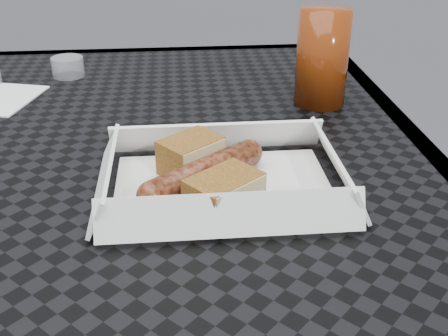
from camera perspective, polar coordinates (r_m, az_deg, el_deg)
name	(u,v)px	position (r m, az deg, el deg)	size (l,w,h in m)	color
patio_table	(106,195)	(0.73, -11.91, -2.68)	(0.80, 0.80, 0.74)	black
food_tray	(223,187)	(0.58, -0.09, -1.99)	(0.22, 0.15, 0.00)	white
bratwurst	(204,173)	(0.57, -2.08, -0.51)	(0.13, 0.11, 0.03)	brown
bread_near	(191,156)	(0.59, -3.40, 1.26)	(0.06, 0.04, 0.04)	brown
bread_far	(224,193)	(0.53, 0.02, -2.54)	(0.07, 0.05, 0.03)	brown
veg_garnish	(283,205)	(0.54, 6.00, -3.77)	(0.03, 0.03, 0.00)	#E6470A
condiment_cup_empty	(68,67)	(0.93, -15.58, 9.87)	(0.05, 0.05, 0.03)	silver
drink_glass	(322,57)	(0.78, 9.96, 11.01)	(0.07, 0.07, 0.13)	#622308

